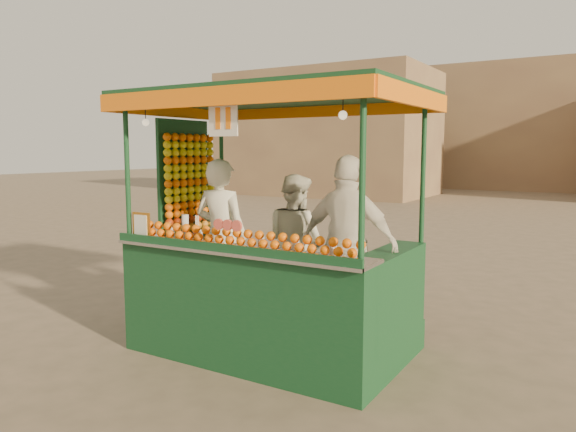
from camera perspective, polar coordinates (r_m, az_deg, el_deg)
The scene contains 7 objects.
ground at distance 6.32m, azimuth -5.28°, elevation -13.38°, with size 90.00×90.00×0.00m, color brown.
building_left at distance 27.76m, azimuth 4.26°, elevation 8.54°, with size 10.00×6.00×6.00m, color #987956.
building_center at distance 35.22m, azimuth 22.25°, elevation 8.51°, with size 14.00×7.00×7.00m, color #987956.
juice_cart at distance 5.90m, azimuth -2.72°, elevation -5.61°, with size 3.09×2.00×2.80m.
vendor_left at distance 6.27m, azimuth -7.02°, elevation -2.12°, with size 0.69×0.49×1.77m.
vendor_middle at distance 6.42m, azimuth 0.79°, elevation -2.67°, with size 0.92×0.81×1.59m.
vendor_right at distance 5.60m, azimuth 6.31°, elevation -2.92°, with size 1.07×0.45×1.82m.
Camera 1 is at (3.53, -4.76, 2.18)m, focal length 33.94 mm.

